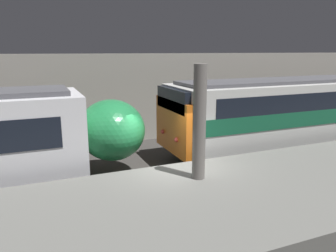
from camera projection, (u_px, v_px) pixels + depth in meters
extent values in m
plane|color=#33302D|center=(173.00, 191.00, 11.12)|extent=(120.00, 120.00, 0.00)
cube|color=slate|center=(211.00, 211.00, 8.69)|extent=(40.00, 5.16, 0.97)
cube|color=#9E998E|center=(121.00, 99.00, 16.52)|extent=(50.00, 0.15, 4.50)
cylinder|color=slate|center=(199.00, 123.00, 9.32)|extent=(0.38, 0.38, 3.33)
ellipsoid|color=#238447|center=(112.00, 130.00, 12.08)|extent=(2.42, 2.83, 2.23)
sphere|color=#F2EFCC|center=(137.00, 138.00, 12.53)|extent=(0.20, 0.20, 0.20)
cube|color=orange|center=(173.00, 126.00, 13.02)|extent=(0.25, 3.01, 2.13)
cube|color=black|center=(173.00, 100.00, 12.78)|extent=(0.25, 2.71, 0.85)
sphere|color=#EA4C42|center=(176.00, 140.00, 12.42)|extent=(0.18, 0.18, 0.18)
sphere|color=#EA4C42|center=(163.00, 132.00, 13.67)|extent=(0.18, 0.18, 0.18)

